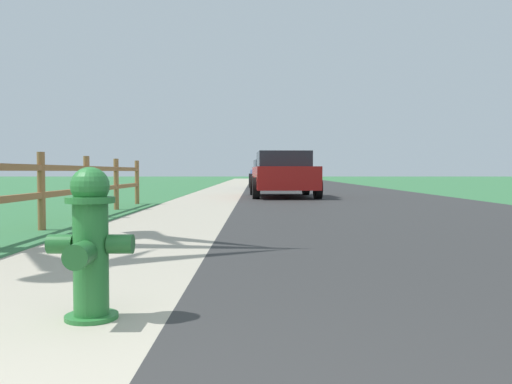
{
  "coord_description": "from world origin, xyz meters",
  "views": [
    {
      "loc": [
        0.51,
        -1.21,
        0.86
      ],
      "look_at": [
        0.54,
        8.77,
        0.46
      ],
      "focal_mm": 36.77,
      "sensor_mm": 36.0,
      "label": 1
    }
  ],
  "objects_px": {
    "fire_hydrant": "(88,242)",
    "parked_car_white": "(264,172)",
    "parked_car_blue": "(269,173)",
    "parked_suv_red": "(282,174)",
    "parked_car_beige": "(277,172)"
  },
  "relations": [
    {
      "from": "fire_hydrant",
      "to": "parked_car_white",
      "type": "relative_size",
      "value": 0.2
    },
    {
      "from": "parked_car_blue",
      "to": "parked_suv_red",
      "type": "bearing_deg",
      "value": -88.86
    },
    {
      "from": "fire_hydrant",
      "to": "parked_car_beige",
      "type": "height_order",
      "value": "parked_car_beige"
    },
    {
      "from": "parked_suv_red",
      "to": "parked_car_beige",
      "type": "height_order",
      "value": "parked_car_beige"
    },
    {
      "from": "parked_car_blue",
      "to": "parked_car_beige",
      "type": "distance_m",
      "value": 8.66
    },
    {
      "from": "fire_hydrant",
      "to": "parked_car_blue",
      "type": "xyz_separation_m",
      "value": [
        1.7,
        23.06,
        0.3
      ]
    },
    {
      "from": "fire_hydrant",
      "to": "parked_suv_red",
      "type": "distance_m",
      "value": 14.75
    },
    {
      "from": "parked_car_blue",
      "to": "parked_car_beige",
      "type": "relative_size",
      "value": 0.94
    },
    {
      "from": "parked_suv_red",
      "to": "parked_car_beige",
      "type": "relative_size",
      "value": 0.94
    },
    {
      "from": "parked_suv_red",
      "to": "parked_car_white",
      "type": "xyz_separation_m",
      "value": [
        -0.09,
        26.04,
        0.0
      ]
    },
    {
      "from": "parked_car_beige",
      "to": "parked_car_white",
      "type": "height_order",
      "value": "parked_car_beige"
    },
    {
      "from": "parked_car_blue",
      "to": "parked_car_beige",
      "type": "height_order",
      "value": "parked_car_beige"
    },
    {
      "from": "parked_car_white",
      "to": "parked_car_beige",
      "type": "bearing_deg",
      "value": -85.62
    },
    {
      "from": "fire_hydrant",
      "to": "parked_car_blue",
      "type": "distance_m",
      "value": 23.12
    },
    {
      "from": "parked_car_beige",
      "to": "fire_hydrant",
      "type": "bearing_deg",
      "value": -94.44
    }
  ]
}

